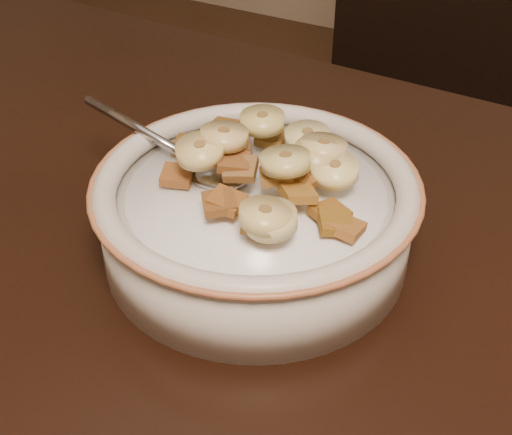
% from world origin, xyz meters
% --- Properties ---
extents(chair, '(0.48, 0.48, 0.92)m').
position_xyz_m(chair, '(-0.15, 0.80, 0.46)').
color(chair, black).
rests_on(chair, floor).
extents(cereal_bowl, '(0.21, 0.21, 0.05)m').
position_xyz_m(cereal_bowl, '(-0.08, 0.15, 0.77)').
color(cereal_bowl, beige).
rests_on(cereal_bowl, table).
extents(milk, '(0.17, 0.17, 0.00)m').
position_xyz_m(milk, '(-0.08, 0.15, 0.80)').
color(milk, white).
rests_on(milk, cereal_bowl).
extents(spoon, '(0.05, 0.04, 0.01)m').
position_xyz_m(spoon, '(-0.12, 0.16, 0.80)').
color(spoon, gray).
rests_on(spoon, cereal_bowl).
extents(cereal_square_0, '(0.02, 0.02, 0.01)m').
position_xyz_m(cereal_square_0, '(-0.02, 0.14, 0.81)').
color(cereal_square_0, brown).
rests_on(cereal_square_0, milk).
extents(cereal_square_1, '(0.03, 0.03, 0.01)m').
position_xyz_m(cereal_square_1, '(-0.13, 0.20, 0.81)').
color(cereal_square_1, olive).
rests_on(cereal_square_1, milk).
extents(cereal_square_2, '(0.03, 0.03, 0.01)m').
position_xyz_m(cereal_square_2, '(-0.07, 0.15, 0.82)').
color(cereal_square_2, olive).
rests_on(cereal_square_2, milk).
extents(cereal_square_3, '(0.02, 0.03, 0.01)m').
position_xyz_m(cereal_square_3, '(-0.06, 0.11, 0.81)').
color(cereal_square_3, brown).
rests_on(cereal_square_3, milk).
extents(cereal_square_4, '(0.02, 0.02, 0.01)m').
position_xyz_m(cereal_square_4, '(-0.15, 0.17, 0.81)').
color(cereal_square_4, brown).
rests_on(cereal_square_4, milk).
extents(cereal_square_5, '(0.02, 0.02, 0.01)m').
position_xyz_m(cereal_square_5, '(-0.06, 0.16, 0.82)').
color(cereal_square_5, brown).
rests_on(cereal_square_5, milk).
extents(cereal_square_6, '(0.03, 0.03, 0.01)m').
position_xyz_m(cereal_square_6, '(-0.03, 0.15, 0.81)').
color(cereal_square_6, brown).
rests_on(cereal_square_6, milk).
extents(cereal_square_7, '(0.03, 0.03, 0.01)m').
position_xyz_m(cereal_square_7, '(-0.02, 0.14, 0.81)').
color(cereal_square_7, '#8D5F17').
rests_on(cereal_square_7, milk).
extents(cereal_square_8, '(0.02, 0.02, 0.01)m').
position_xyz_m(cereal_square_8, '(-0.14, 0.20, 0.81)').
color(cereal_square_8, brown).
rests_on(cereal_square_8, milk).
extents(cereal_square_9, '(0.03, 0.03, 0.01)m').
position_xyz_m(cereal_square_9, '(-0.06, 0.15, 0.82)').
color(cereal_square_9, brown).
rests_on(cereal_square_9, milk).
extents(cereal_square_10, '(0.03, 0.03, 0.01)m').
position_xyz_m(cereal_square_10, '(-0.09, 0.14, 0.82)').
color(cereal_square_10, brown).
rests_on(cereal_square_10, milk).
extents(cereal_square_11, '(0.03, 0.03, 0.01)m').
position_xyz_m(cereal_square_11, '(-0.13, 0.14, 0.81)').
color(cereal_square_11, brown).
rests_on(cereal_square_11, milk).
extents(cereal_square_12, '(0.03, 0.03, 0.01)m').
position_xyz_m(cereal_square_12, '(-0.10, 0.15, 0.82)').
color(cereal_square_12, brown).
rests_on(cereal_square_12, milk).
extents(cereal_square_13, '(0.02, 0.02, 0.01)m').
position_xyz_m(cereal_square_13, '(-0.05, 0.20, 0.81)').
color(cereal_square_13, brown).
rests_on(cereal_square_13, milk).
extents(cereal_square_14, '(0.03, 0.03, 0.01)m').
position_xyz_m(cereal_square_14, '(-0.11, 0.17, 0.82)').
color(cereal_square_14, brown).
rests_on(cereal_square_14, milk).
extents(cereal_square_15, '(0.03, 0.03, 0.01)m').
position_xyz_m(cereal_square_15, '(-0.05, 0.14, 0.82)').
color(cereal_square_15, olive).
rests_on(cereal_square_15, milk).
extents(cereal_square_16, '(0.03, 0.03, 0.01)m').
position_xyz_m(cereal_square_16, '(-0.09, 0.12, 0.81)').
color(cereal_square_16, brown).
rests_on(cereal_square_16, milk).
extents(cereal_square_17, '(0.02, 0.02, 0.01)m').
position_xyz_m(cereal_square_17, '(-0.06, 0.12, 0.81)').
color(cereal_square_17, brown).
rests_on(cereal_square_17, milk).
extents(cereal_square_18, '(0.02, 0.02, 0.01)m').
position_xyz_m(cereal_square_18, '(-0.09, 0.12, 0.81)').
color(cereal_square_18, brown).
rests_on(cereal_square_18, milk).
extents(cereal_square_19, '(0.02, 0.02, 0.01)m').
position_xyz_m(cereal_square_19, '(-0.06, 0.18, 0.82)').
color(cereal_square_19, brown).
rests_on(cereal_square_19, milk).
extents(cereal_square_20, '(0.02, 0.02, 0.01)m').
position_xyz_m(cereal_square_20, '(-0.10, 0.21, 0.81)').
color(cereal_square_20, brown).
rests_on(cereal_square_20, milk).
extents(banana_slice_0, '(0.04, 0.04, 0.02)m').
position_xyz_m(banana_slice_0, '(-0.05, 0.18, 0.82)').
color(banana_slice_0, '#DBC680').
rests_on(banana_slice_0, milk).
extents(banana_slice_1, '(0.04, 0.04, 0.01)m').
position_xyz_m(banana_slice_1, '(-0.05, 0.11, 0.82)').
color(banana_slice_1, '#F2CE7D').
rests_on(banana_slice_1, milk).
extents(banana_slice_2, '(0.04, 0.04, 0.01)m').
position_xyz_m(banana_slice_2, '(-0.12, 0.14, 0.83)').
color(banana_slice_2, '#E2D078').
rests_on(banana_slice_2, milk).
extents(banana_slice_3, '(0.04, 0.04, 0.01)m').
position_xyz_m(banana_slice_3, '(-0.04, 0.17, 0.82)').
color(banana_slice_3, '#F2E29A').
rests_on(banana_slice_3, milk).
extents(banana_slice_4, '(0.04, 0.04, 0.01)m').
position_xyz_m(banana_slice_4, '(-0.05, 0.19, 0.82)').
color(banana_slice_4, '#D8C486').
rests_on(banana_slice_4, milk).
extents(banana_slice_5, '(0.04, 0.04, 0.01)m').
position_xyz_m(banana_slice_5, '(-0.11, 0.16, 0.83)').
color(banana_slice_5, '#DFC174').
rests_on(banana_slice_5, milk).
extents(banana_slice_6, '(0.04, 0.04, 0.01)m').
position_xyz_m(banana_slice_6, '(-0.05, 0.11, 0.82)').
color(banana_slice_6, '#F4E58B').
rests_on(banana_slice_6, milk).
extents(banana_slice_7, '(0.04, 0.04, 0.01)m').
position_xyz_m(banana_slice_7, '(-0.06, 0.15, 0.83)').
color(banana_slice_7, tan).
rests_on(banana_slice_7, milk).
extents(banana_slice_8, '(0.04, 0.04, 0.01)m').
position_xyz_m(banana_slice_8, '(-0.10, 0.20, 0.83)').
color(banana_slice_8, '#E6C972').
rests_on(banana_slice_8, milk).
extents(banana_slice_9, '(0.04, 0.04, 0.01)m').
position_xyz_m(banana_slice_9, '(-0.07, 0.20, 0.82)').
color(banana_slice_9, beige).
rests_on(banana_slice_9, milk).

